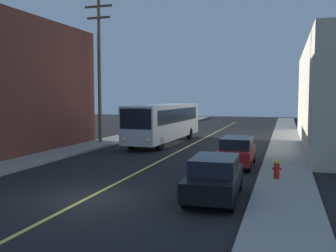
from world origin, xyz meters
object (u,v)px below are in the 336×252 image
object	(u,v)px
parked_car_black	(215,177)
utility_pole_mid	(99,65)
fire_hydrant	(277,169)
city_bus	(165,121)
parked_car_red	(237,151)

from	to	relation	value
parked_car_black	utility_pole_mid	xyz separation A→B (m)	(-12.12, 13.84, 5.64)
utility_pole_mid	fire_hydrant	size ratio (longest dim) A/B	13.81
city_bus	utility_pole_mid	distance (m)	7.12
city_bus	parked_car_red	world-z (taller)	city_bus
city_bus	parked_car_black	size ratio (longest dim) A/B	2.74
parked_car_red	utility_pole_mid	distance (m)	14.99
city_bus	utility_pole_mid	size ratio (longest dim) A/B	1.05
city_bus	utility_pole_mid	world-z (taller)	utility_pole_mid
city_bus	parked_car_black	distance (m)	17.25
parked_car_black	utility_pole_mid	size ratio (longest dim) A/B	0.38
parked_car_black	parked_car_red	world-z (taller)	same
utility_pole_mid	fire_hydrant	bearing A→B (deg)	-35.34
parked_car_red	utility_pole_mid	size ratio (longest dim) A/B	0.38
parked_car_black	utility_pole_mid	bearing A→B (deg)	131.23
city_bus	parked_car_black	world-z (taller)	city_bus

